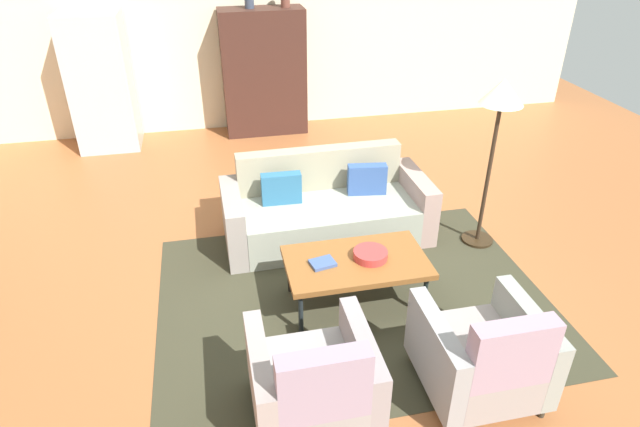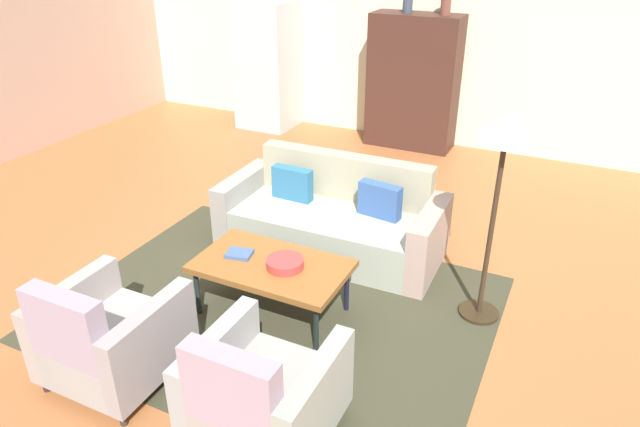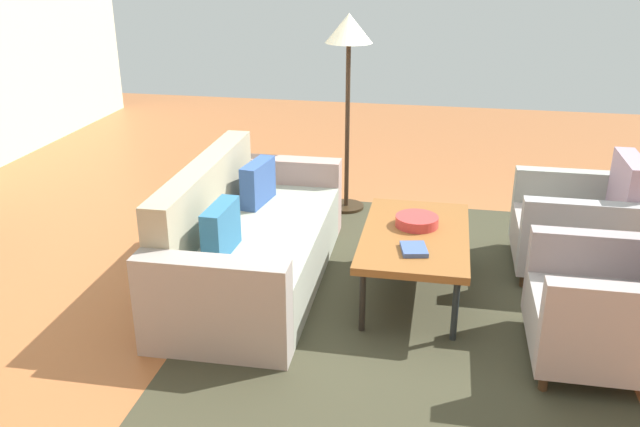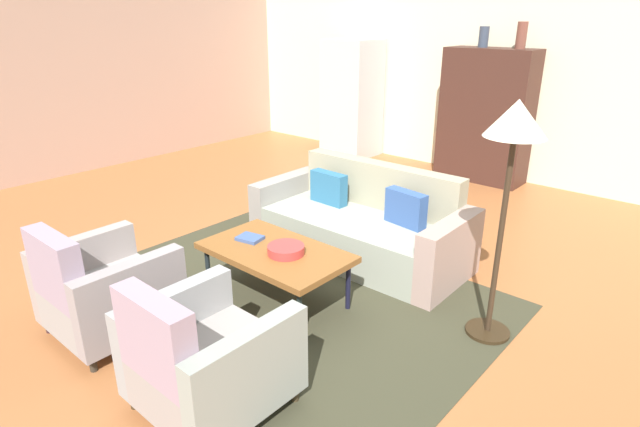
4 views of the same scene
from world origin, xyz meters
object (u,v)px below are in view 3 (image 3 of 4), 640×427
object	(u,v)px
coffee_table	(415,238)
armchair_left	(618,310)
armchair_right	(582,227)
floor_lamp	(349,47)
book_stack	(414,249)
couch	(245,243)
fruit_bowl	(417,221)

from	to	relation	value
coffee_table	armchair_left	bearing A→B (deg)	-117.21
coffee_table	armchair_right	bearing A→B (deg)	-62.78
floor_lamp	armchair_right	bearing A→B (deg)	-116.33
coffee_table	floor_lamp	xyz separation A→B (m)	(1.52, 0.70, 1.02)
coffee_table	floor_lamp	distance (m)	1.96
book_stack	floor_lamp	bearing A→B (deg)	21.19
armchair_left	floor_lamp	bearing A→B (deg)	40.98
armchair_left	floor_lamp	world-z (taller)	floor_lamp
couch	armchair_left	distance (m)	2.43
coffee_table	armchair_left	distance (m)	1.31
armchair_right	armchair_left	bearing A→B (deg)	-179.86
coffee_table	couch	bearing A→B (deg)	90.07
floor_lamp	couch	bearing A→B (deg)	162.17
coffee_table	fruit_bowl	size ratio (longest dim) A/B	4.12
coffee_table	book_stack	size ratio (longest dim) A/B	5.26
armchair_right	fruit_bowl	size ratio (longest dim) A/B	3.02
couch	book_stack	size ratio (longest dim) A/B	9.27
floor_lamp	coffee_table	bearing A→B (deg)	-155.41
book_stack	floor_lamp	size ratio (longest dim) A/B	0.13
fruit_bowl	couch	bearing A→B (deg)	96.08
armchair_left	coffee_table	bearing A→B (deg)	62.49
book_stack	floor_lamp	distance (m)	2.17
couch	armchair_right	world-z (taller)	armchair_right
couch	armchair_right	xyz separation A→B (m)	(0.60, -2.35, 0.06)
armchair_left	fruit_bowl	bearing A→B (deg)	57.84
armchair_left	armchair_right	xyz separation A→B (m)	(1.20, -0.00, 0.00)
book_stack	couch	bearing A→B (deg)	76.36
coffee_table	book_stack	xyz separation A→B (m)	(-0.29, -0.01, 0.05)
coffee_table	armchair_right	distance (m)	1.31
coffee_table	armchair_left	size ratio (longest dim) A/B	1.36
floor_lamp	fruit_bowl	bearing A→B (deg)	-153.50
fruit_bowl	armchair_right	bearing A→B (deg)	-67.85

